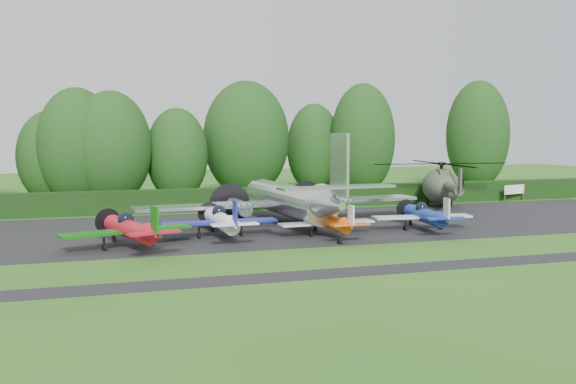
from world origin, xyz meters
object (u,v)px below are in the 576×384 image
object	(u,v)px
transport_plane	(289,200)
light_plane_orange	(329,221)
helicopter	(442,183)
light_plane_blue	(425,215)
sign_board	(514,190)
light_plane_white	(221,220)
light_plane_red	(130,229)

from	to	relation	value
transport_plane	light_plane_orange	xyz separation A→B (m)	(1.23, -5.29, -0.96)
transport_plane	helicopter	world-z (taller)	transport_plane
light_plane_blue	sign_board	size ratio (longest dim) A/B	2.58
light_plane_white	helicopter	distance (m)	25.67
light_plane_white	light_plane_orange	xyz separation A→B (m)	(7.13, -1.41, -0.17)
transport_plane	light_plane_white	world-z (taller)	transport_plane
light_plane_blue	helicopter	size ratio (longest dim) A/B	0.50
transport_plane	light_plane_white	bearing A→B (deg)	-141.36
light_plane_red	light_plane_white	size ratio (longest dim) A/B	1.03
light_plane_white	sign_board	bearing A→B (deg)	24.16
light_plane_red	light_plane_orange	size ratio (longest dim) A/B	1.20
light_plane_blue	sign_board	distance (m)	23.59
light_plane_red	sign_board	xyz separation A→B (m)	(38.96, 15.93, -0.16)
light_plane_white	light_plane_blue	world-z (taller)	light_plane_white
sign_board	light_plane_orange	bearing A→B (deg)	-135.24
helicopter	light_plane_orange	bearing A→B (deg)	-162.05
light_plane_white	light_plane_red	bearing A→B (deg)	-157.93
light_plane_red	light_plane_orange	bearing A→B (deg)	20.56
light_plane_blue	light_plane_red	bearing A→B (deg)	177.26
helicopter	light_plane_red	bearing A→B (deg)	-175.58
transport_plane	light_plane_red	xyz separation A→B (m)	(-11.92, -6.13, -0.75)
light_plane_white	helicopter	world-z (taller)	helicopter
light_plane_red	sign_board	distance (m)	42.09
light_plane_red	transport_plane	bearing A→B (deg)	44.14
helicopter	light_plane_white	bearing A→B (deg)	-174.50
helicopter	sign_board	xyz separation A→B (m)	(9.85, 2.49, -1.14)
transport_plane	light_plane_blue	bearing A→B (deg)	-24.60
light_plane_white	sign_board	size ratio (longest dim) A/B	2.78
light_plane_blue	helicopter	xyz separation A→B (m)	(8.56, 12.27, 1.11)
light_plane_orange	helicopter	bearing A→B (deg)	41.71
transport_plane	helicopter	size ratio (longest dim) A/B	1.48
light_plane_white	light_plane_orange	world-z (taller)	light_plane_white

